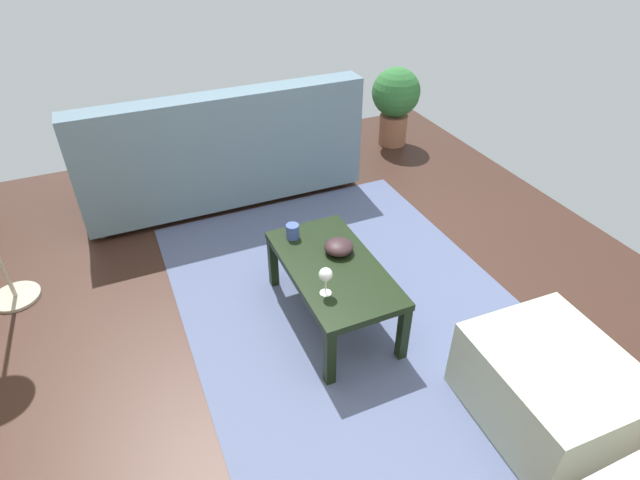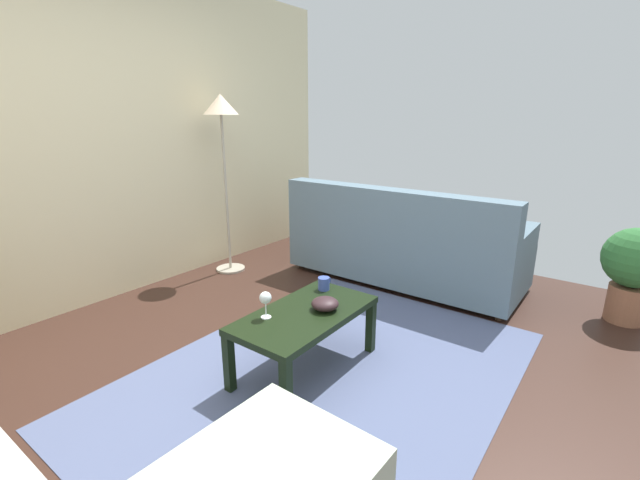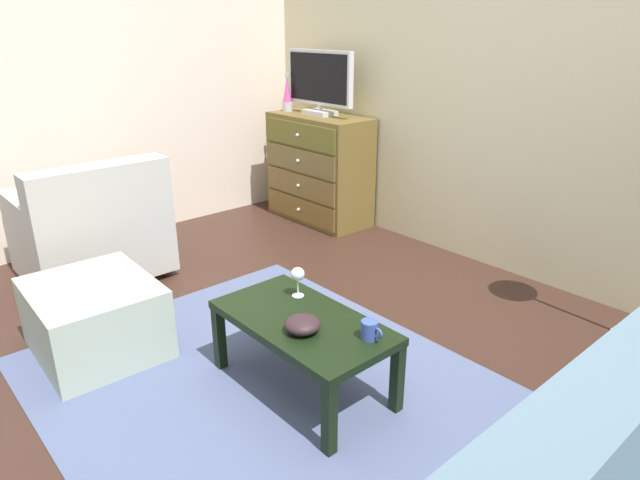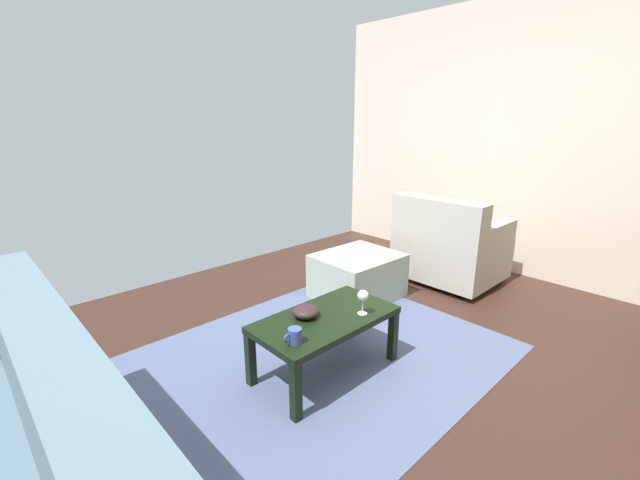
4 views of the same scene
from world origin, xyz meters
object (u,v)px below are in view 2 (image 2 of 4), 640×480
Objects in this scene: mug at (324,283)px; couch_large at (401,245)px; bowl_decorative at (325,304)px; coffee_table at (305,320)px; potted_plant at (634,266)px; wine_glass at (265,299)px; standing_lamp at (222,122)px.

mug is 0.05× the size of couch_large.
couch_large is at bearing 10.03° from bowl_decorative.
couch_large reaches higher than mug.
coffee_table is at bearing -173.12° from couch_large.
wine_glass is at bearing 142.09° from potted_plant.
mug is 1.34m from couch_large.
potted_plant is at bearing -81.15° from couch_large.
couch_large reaches higher than wine_glass.
standing_lamp is (0.92, 1.70, 1.10)m from coffee_table.
potted_plant is at bearing -37.91° from wine_glass.
coffee_table is 0.15m from bowl_decorative.
coffee_table is 1.24× the size of potted_plant.
wine_glass is (-0.19, 0.13, 0.17)m from coffee_table.
coffee_table is at bearing 140.53° from bowl_decorative.
standing_lamp is at bearing 69.71° from mug.
wine_glass is 0.53m from mug.
wine_glass reaches higher than bowl_decorative.
potted_plant is (1.60, -1.63, 0.01)m from mug.
coffee_table is 5.70× the size of wine_glass.
mug is at bearing -110.29° from standing_lamp.
bowl_decorative is (0.09, -0.08, 0.09)m from coffee_table.
couch_large is 1.24× the size of standing_lamp.
bowl_decorative is at bearing -36.15° from wine_glass.
wine_glass is 1.38× the size of mug.
wine_glass is at bearing 143.85° from bowl_decorative.
coffee_table is 2.22m from standing_lamp.
coffee_table is 2.46m from potted_plant.
potted_plant is at bearing -38.23° from coffee_table.
mug is 2.28m from potted_plant.
bowl_decorative is at bearing -169.97° from couch_large.
couch_large is (1.57, 0.28, -0.08)m from bowl_decorative.
bowl_decorative is 2.20m from standing_lamp.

